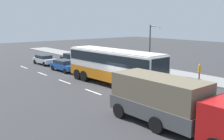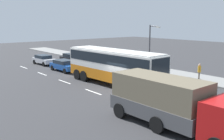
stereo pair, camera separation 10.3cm
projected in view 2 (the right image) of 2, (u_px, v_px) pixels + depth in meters
The scene contains 10 objects.
ground_plane at pixel (118, 90), 23.80m from camera, with size 120.00×120.00×0.00m, color #333335.
sidewalk_curb at pixel (183, 76), 29.86m from camera, with size 80.00×4.00×0.15m, color gray.
lane_centreline at pixel (79, 87), 24.98m from camera, with size 28.29×0.16×0.01m.
coach_bus at pixel (114, 63), 25.39m from camera, with size 11.39×3.18×3.43m.
cargo_truck at pixel (171, 102), 15.18m from camera, with size 8.44×2.79×2.89m.
car_black_sedan at pixel (72, 58), 38.67m from camera, with size 4.43×1.97×1.47m.
car_silver_hatch at pixel (44, 59), 37.86m from camera, with size 4.20×2.01×1.35m.
car_blue_saloon at pixel (64, 65), 32.85m from camera, with size 4.39×2.10×1.38m.
pedestrian_near_curb at pixel (199, 71), 26.86m from camera, with size 0.32×0.32×1.74m.
street_lamp at pixel (151, 45), 30.99m from camera, with size 1.54×0.24×5.57m.
Camera 2 is at (17.48, -15.05, 6.14)m, focal length 42.27 mm.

